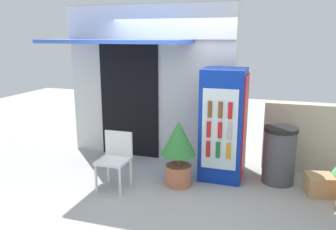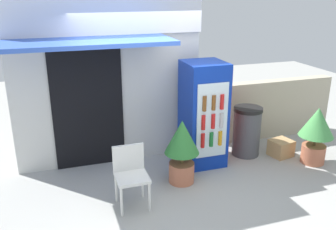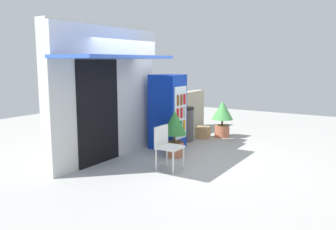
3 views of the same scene
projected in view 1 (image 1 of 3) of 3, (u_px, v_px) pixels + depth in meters
The scene contains 7 objects.
ground at pixel (160, 190), 5.01m from camera, with size 16.00×16.00×0.00m, color #A3A39E.
storefront_building at pixel (148, 77), 6.14m from camera, with size 3.13×1.28×2.79m.
drink_cooler at pixel (224, 124), 5.30m from camera, with size 0.67×0.74×1.74m.
plastic_chair at pixel (116, 156), 5.01m from camera, with size 0.43×0.43×0.83m.
potted_plant_near_shop at pixel (179, 147), 5.04m from camera, with size 0.53×0.53×1.01m.
trash_bin at pixel (279, 155), 5.18m from camera, with size 0.50×0.50×0.88m.
cardboard_box at pixel (319, 185), 4.84m from camera, with size 0.36×0.33×0.29m, color tan.
Camera 1 is at (1.52, -4.37, 2.22)m, focal length 36.25 mm.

